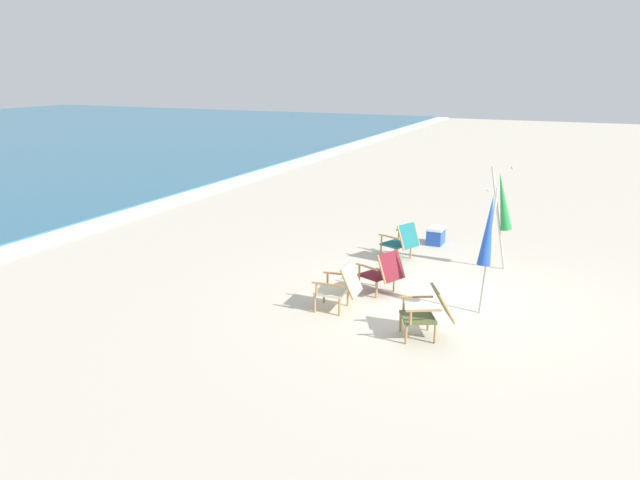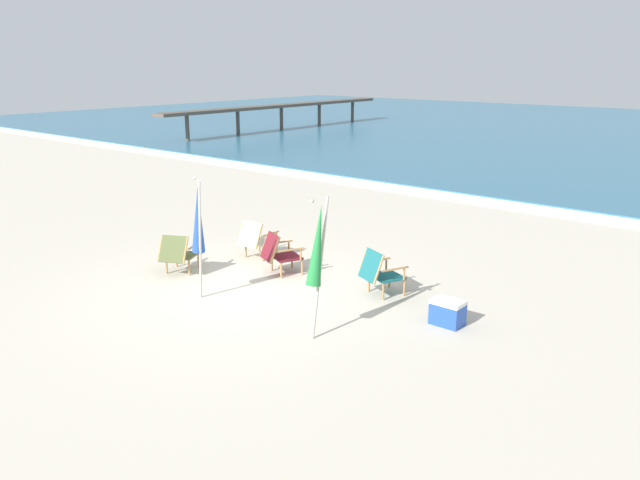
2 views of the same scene
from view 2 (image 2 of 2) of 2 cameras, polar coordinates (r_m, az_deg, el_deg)
ground_plane at (r=11.11m, az=-7.25°, el=-4.75°), size 80.00×80.00×0.00m
surf_band at (r=18.72m, az=14.73°, el=3.52°), size 80.00×1.10×0.06m
beach_chair_mid_center at (r=10.79m, az=5.46°, el=-2.89°), size 0.80×0.85×0.81m
beach_chair_front_left at (r=12.81m, az=-5.89°, el=0.14°), size 0.63×0.76×0.80m
beach_chair_back_left at (r=12.13m, az=-12.85°, el=-1.12°), size 0.85×0.93×0.78m
beach_chair_front_right at (r=11.84m, az=-3.76°, el=-1.14°), size 0.81×0.87×0.81m
umbrella_furled_green at (r=8.87m, az=-0.23°, el=-0.65°), size 0.25×0.50×2.10m
umbrella_furled_blue at (r=10.49m, az=-11.07°, el=1.75°), size 0.42×0.35×2.11m
cooler_box at (r=9.85m, az=11.59°, el=-6.48°), size 0.49×0.35×0.40m
pier_distant at (r=36.55m, az=-3.56°, el=12.03°), size 0.90×17.01×1.53m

